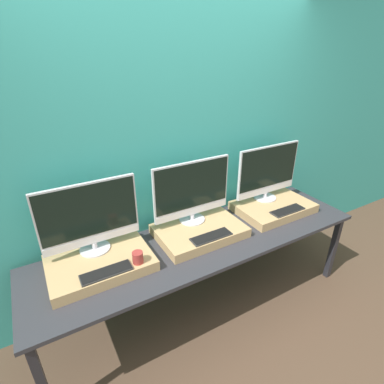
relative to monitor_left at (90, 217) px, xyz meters
name	(u,v)px	position (x,y,z in m)	size (l,w,h in m)	color
ground_plane	(226,335)	(0.81, -0.56, -1.07)	(12.00, 12.00, 0.00)	#4C3828
wall_back	(178,156)	(0.81, 0.24, 0.23)	(8.00, 0.04, 2.60)	teal
workbench	(204,245)	(0.81, -0.20, -0.40)	(2.73, 0.73, 0.72)	#2D2D33
wooden_riser_left	(100,263)	(0.00, -0.12, -0.31)	(0.69, 0.48, 0.08)	tan
monitor_left	(90,217)	(0.00, 0.00, 0.00)	(0.67, 0.21, 0.52)	silver
keyboard_left	(106,272)	(0.00, -0.29, -0.26)	(0.33, 0.11, 0.01)	#2D2D2D
mug	(138,257)	(0.22, -0.29, -0.23)	(0.07, 0.07, 0.08)	#9E332D
wooden_riser_center	(199,231)	(0.81, -0.12, -0.31)	(0.69, 0.48, 0.08)	tan
monitor_center	(192,191)	(0.81, 0.00, 0.00)	(0.67, 0.21, 0.52)	silver
keyboard_center	(211,236)	(0.81, -0.29, -0.26)	(0.33, 0.11, 0.01)	#2D2D2D
wooden_riser_right	(273,207)	(1.62, -0.12, -0.31)	(0.69, 0.48, 0.08)	tan
monitor_right	(268,172)	(1.62, 0.00, 0.00)	(0.67, 0.21, 0.52)	silver
keyboard_right	(287,210)	(1.62, -0.29, -0.26)	(0.33, 0.11, 0.01)	#2D2D2D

